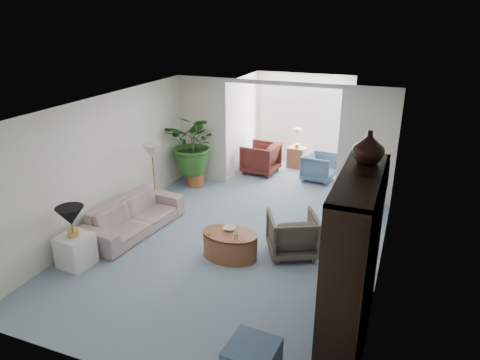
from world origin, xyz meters
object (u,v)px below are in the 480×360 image
at_px(cabinet_urn, 369,147).
at_px(framed_picture, 386,180).
at_px(sofa, 134,216).
at_px(end_table, 76,250).
at_px(sunroom_table, 297,157).
at_px(entertainment_cabinet, 353,257).
at_px(wingback_chair, 292,234).
at_px(floor_lamp, 152,152).
at_px(table_lamp, 70,216).
at_px(coffee_cup, 236,235).
at_px(sunroom_chair_blue, 319,167).
at_px(plant_pot, 196,179).
at_px(sunroom_chair_maroon, 261,158).
at_px(coffee_bowl, 229,229).
at_px(coffee_table, 230,245).
at_px(side_table_dark, 337,238).

bearing_deg(cabinet_urn, framed_picture, 70.49).
distance_m(framed_picture, sofa, 4.58).
bearing_deg(end_table, sunroom_table, 70.82).
relative_size(cabinet_urn, sunroom_table, 0.75).
bearing_deg(entertainment_cabinet, framed_picture, 78.68).
bearing_deg(wingback_chair, floor_lamp, -39.75).
bearing_deg(end_table, entertainment_cabinet, 0.93).
xyz_separation_m(table_lamp, coffee_cup, (2.38, 1.05, -0.39)).
height_order(cabinet_urn, sunroom_chair_blue, cabinet_urn).
xyz_separation_m(end_table, plant_pot, (0.21, 3.86, -0.11)).
height_order(cabinet_urn, sunroom_table, cabinet_urn).
distance_m(sofa, sunroom_table, 5.05).
height_order(floor_lamp, sunroom_chair_maroon, floor_lamp).
relative_size(end_table, coffee_bowl, 2.59).
relative_size(sofa, floor_lamp, 5.87).
distance_m(table_lamp, coffee_table, 2.59).
distance_m(end_table, wingback_chair, 3.57).
height_order(coffee_bowl, sunroom_table, sunroom_table).
bearing_deg(sunroom_chair_maroon, coffee_cup, 19.11).
bearing_deg(sunroom_table, coffee_cup, -86.75).
height_order(side_table_dark, sunroom_chair_maroon, sunroom_chair_maroon).
distance_m(sofa, floor_lamp, 1.41).
xyz_separation_m(coffee_bowl, coffee_cup, (0.20, -0.20, 0.02)).
bearing_deg(coffee_bowl, floor_lamp, 152.25).
height_order(framed_picture, side_table_dark, framed_picture).
bearing_deg(sunroom_chair_maroon, cabinet_urn, 37.80).
xyz_separation_m(plant_pot, sunroom_chair_blue, (2.64, 1.42, 0.17)).
height_order(table_lamp, coffee_table, table_lamp).
distance_m(sofa, cabinet_urn, 4.67).
xyz_separation_m(end_table, sunroom_chair_blue, (2.85, 5.28, 0.07)).
distance_m(end_table, sunroom_table, 6.38).
bearing_deg(sunroom_table, coffee_bowl, -89.01).
xyz_separation_m(end_table, coffee_bowl, (2.18, 1.25, 0.21)).
xyz_separation_m(table_lamp, wingback_chair, (3.17, 1.64, -0.52)).
height_order(framed_picture, floor_lamp, framed_picture).
bearing_deg(plant_pot, table_lamp, -93.14).
height_order(table_lamp, plant_pot, table_lamp).
xyz_separation_m(framed_picture, coffee_cup, (-2.19, -0.17, -1.21)).
bearing_deg(framed_picture, coffee_bowl, 179.25).
relative_size(floor_lamp, plant_pot, 0.90).
relative_size(sofa, coffee_bowl, 10.26).
xyz_separation_m(coffee_cup, entertainment_cabinet, (1.96, -0.98, 0.57)).
relative_size(coffee_cup, sunroom_table, 0.17).
relative_size(sofa, end_table, 3.96).
height_order(coffee_bowl, side_table_dark, side_table_dark).
bearing_deg(sunroom_chair_maroon, sofa, -10.88).
relative_size(sofa, table_lamp, 4.80).
height_order(table_lamp, cabinet_urn, cabinet_urn).
bearing_deg(framed_picture, sunroom_chair_maroon, 128.41).
height_order(wingback_chair, entertainment_cabinet, entertainment_cabinet).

